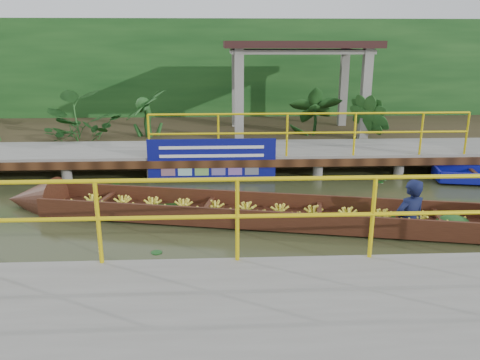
{
  "coord_description": "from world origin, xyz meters",
  "views": [
    {
      "loc": [
        0.59,
        -8.14,
        3.13
      ],
      "look_at": [
        1.0,
        0.5,
        0.6
      ],
      "focal_mm": 35.0,
      "sensor_mm": 36.0,
      "label": 1
    }
  ],
  "objects": [
    {
      "name": "ground",
      "position": [
        0.0,
        0.0,
        0.0
      ],
      "size": [
        80.0,
        80.0,
        0.0
      ],
      "primitive_type": "plane",
      "color": "#30341A",
      "rests_on": "ground"
    },
    {
      "name": "land_strip",
      "position": [
        0.0,
        7.5,
        0.23
      ],
      "size": [
        30.0,
        8.0,
        0.45
      ],
      "primitive_type": "cube",
      "color": "#2E2517",
      "rests_on": "ground"
    },
    {
      "name": "far_dock",
      "position": [
        0.02,
        3.43,
        0.48
      ],
      "size": [
        16.0,
        2.06,
        1.66
      ],
      "color": "slate",
      "rests_on": "ground"
    },
    {
      "name": "near_dock",
      "position": [
        1.0,
        -4.2,
        0.3
      ],
      "size": [
        18.0,
        2.4,
        1.73
      ],
      "color": "slate",
      "rests_on": "ground"
    },
    {
      "name": "pavilion",
      "position": [
        3.0,
        6.3,
        2.82
      ],
      "size": [
        4.4,
        3.0,
        3.0
      ],
      "color": "slate",
      "rests_on": "ground"
    },
    {
      "name": "foliage_backdrop",
      "position": [
        0.0,
        10.0,
        2.0
      ],
      "size": [
        30.0,
        0.8,
        4.0
      ],
      "primitive_type": "cube",
      "color": "#143F16",
      "rests_on": "ground"
    },
    {
      "name": "vendor_boat",
      "position": [
        1.68,
        -0.2,
        0.22
      ],
      "size": [
        10.18,
        3.09,
        2.09
      ],
      "rotation": [
        0.0,
        0.0,
        -0.21
      ],
      "color": "#33180E",
      "rests_on": "ground"
    },
    {
      "name": "blue_banner",
      "position": [
        0.44,
        2.48,
        0.56
      ],
      "size": [
        2.99,
        0.04,
        0.93
      ],
      "color": "navy",
      "rests_on": "ground"
    },
    {
      "name": "tropical_plants",
      "position": [
        -1.75,
        5.3,
        1.16
      ],
      "size": [
        14.14,
        1.14,
        1.42
      ],
      "color": "#143F16",
      "rests_on": "ground"
    }
  ]
}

